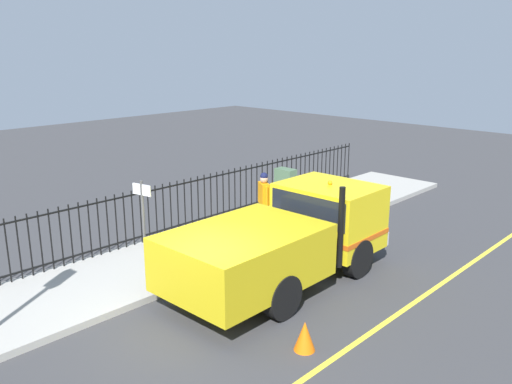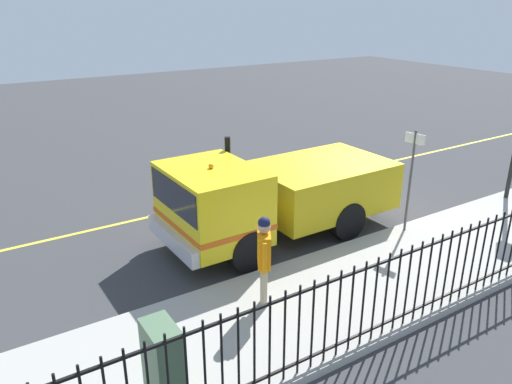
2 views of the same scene
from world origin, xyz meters
name	(u,v)px [view 1 (image 1 of 2)]	position (x,y,z in m)	size (l,w,h in m)	color
ground_plane	(202,320)	(0.00, 0.00, 0.00)	(60.25, 60.25, 0.00)	#38383A
sidewalk_slab	(122,276)	(2.97, 0.00, 0.08)	(3.07, 27.39, 0.16)	#A3A099
lane_marking	(308,376)	(-2.78, 0.00, 0.00)	(0.12, 24.65, 0.01)	yellow
work_truck	(292,233)	(-0.01, -2.84, 1.18)	(2.52, 5.99, 2.41)	yellow
worker_standing	(264,196)	(2.55, -4.60, 1.25)	(0.58, 0.45, 1.79)	orange
iron_fence	(90,229)	(4.36, 0.00, 0.94)	(0.04, 23.31, 1.55)	black
utility_cabinet	(285,187)	(3.87, -7.11, 0.80)	(0.70, 0.40, 1.29)	#4C6B4C
traffic_cone	(305,336)	(-2.21, -0.60, 0.29)	(0.40, 0.40, 0.57)	orange
street_sign	(144,224)	(1.71, 0.14, 1.73)	(0.50, 0.12, 2.54)	#4C4C4C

